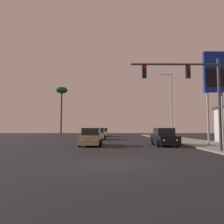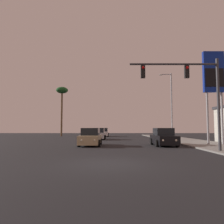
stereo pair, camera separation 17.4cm
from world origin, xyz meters
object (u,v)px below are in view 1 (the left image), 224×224
object	(u,v)px
street_lamp	(171,102)
palm_tree_far	(62,93)
gas_station_sign	(214,77)
car_tan	(91,138)
car_white	(103,133)
car_black	(164,138)
car_silver	(99,134)
traffic_light_mast	(194,86)

from	to	relation	value
street_lamp	palm_tree_far	xyz separation A→B (m)	(-18.22, 15.16, 3.65)
gas_station_sign	palm_tree_far	size ratio (longest dim) A/B	0.89
car_tan	car_white	size ratio (longest dim) A/B	1.00
car_tan	street_lamp	xyz separation A→B (m)	(9.98, 8.32, 4.36)
car_white	car_black	world-z (taller)	same
car_white	car_black	bearing A→B (deg)	106.00
car_tan	street_lamp	size ratio (longest dim) A/B	0.48
car_silver	traffic_light_mast	bearing A→B (deg)	116.07
car_black	gas_station_sign	distance (m)	7.67
street_lamp	car_tan	bearing A→B (deg)	-140.20
car_white	car_silver	distance (m)	10.94
gas_station_sign	car_black	bearing A→B (deg)	179.91
car_silver	street_lamp	bearing A→B (deg)	165.59
car_black	palm_tree_far	xyz separation A→B (m)	(-15.20, 23.57, 8.01)
street_lamp	car_black	bearing A→B (deg)	-109.72
car_white	palm_tree_far	xyz separation A→B (m)	(-8.61, 1.41, 8.01)
car_tan	traffic_light_mast	world-z (taller)	traffic_light_mast
car_white	street_lamp	size ratio (longest dim) A/B	0.48
car_white	car_silver	world-z (taller)	same
street_lamp	car_silver	bearing A→B (deg)	164.09
car_white	palm_tree_far	size ratio (longest dim) A/B	0.43
car_silver	palm_tree_far	distance (m)	16.91
street_lamp	gas_station_sign	distance (m)	8.76
car_black	gas_station_sign	xyz separation A→B (m)	(4.96, -0.01, 5.86)
car_tan	car_silver	world-z (taller)	same
traffic_light_mast	gas_station_sign	bearing A→B (deg)	53.69
palm_tree_far	gas_station_sign	bearing A→B (deg)	-49.47
car_tan	gas_station_sign	xyz separation A→B (m)	(11.93, -0.10, 5.86)
car_white	car_black	distance (m)	23.11
car_white	traffic_light_mast	world-z (taller)	traffic_light_mast
car_white	traffic_light_mast	bearing A→B (deg)	104.38
car_tan	street_lamp	distance (m)	13.70
car_silver	traffic_light_mast	distance (m)	18.94
car_black	gas_station_sign	world-z (taller)	gas_station_sign
car_tan	car_black	distance (m)	6.97
car_black	palm_tree_far	world-z (taller)	palm_tree_far
car_silver	gas_station_sign	bearing A→B (deg)	138.00
car_white	car_silver	xyz separation A→B (m)	(-0.28, -10.93, 0.00)
car_tan	gas_station_sign	bearing A→B (deg)	-178.66
traffic_light_mast	car_silver	bearing A→B (deg)	114.57
car_tan	car_silver	size ratio (longest dim) A/B	1.00
car_tan	car_black	world-z (taller)	same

